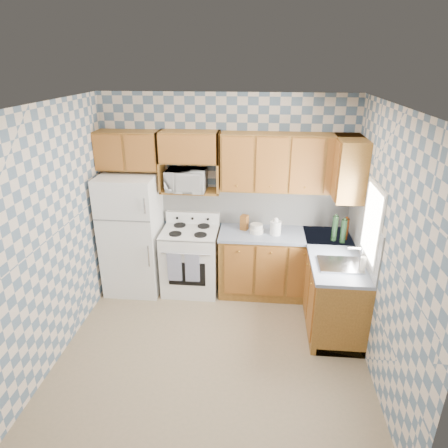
{
  "coord_description": "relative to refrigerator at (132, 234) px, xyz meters",
  "views": [
    {
      "loc": [
        0.47,
        -3.65,
        3.09
      ],
      "look_at": [
        0.05,
        0.75,
        1.25
      ],
      "focal_mm": 32.0,
      "sensor_mm": 36.0,
      "label": 1
    }
  ],
  "objects": [
    {
      "name": "microwave",
      "position": [
        0.76,
        0.13,
        0.75
      ],
      "size": [
        0.53,
        0.37,
        0.29
      ],
      "primitive_type": "imported",
      "rotation": [
        0.0,
        0.0,
        -0.03
      ],
      "color": "white",
      "rests_on": "microwave_shelf"
    },
    {
      "name": "cooktop",
      "position": [
        0.8,
        0.03,
        0.07
      ],
      "size": [
        0.76,
        0.65,
        0.02
      ],
      "primitive_type": "cube",
      "color": "silver",
      "rests_on": "stove_body"
    },
    {
      "name": "upper_cabinets_fridge",
      "position": [
        -0.02,
        0.19,
        1.13
      ],
      "size": [
        0.82,
        0.33,
        0.5
      ],
      "primitive_type": "cube",
      "color": "brown",
      "rests_on": "back_wall"
    },
    {
      "name": "backguard",
      "position": [
        0.8,
        0.3,
        0.16
      ],
      "size": [
        0.76,
        0.08,
        0.17
      ],
      "primitive_type": "cube",
      "color": "white",
      "rests_on": "cooktop"
    },
    {
      "name": "base_cabinets_right",
      "position": [
        2.67,
        -0.45,
        -0.4
      ],
      "size": [
        0.6,
        1.6,
        0.88
      ],
      "primitive_type": "cube",
      "color": "brown",
      "rests_on": "floor"
    },
    {
      "name": "back_wall",
      "position": [
        1.27,
        0.35,
        0.51
      ],
      "size": [
        3.4,
        0.02,
        2.7
      ],
      "primitive_type": "cube",
      "color": "slate",
      "rests_on": "ground"
    },
    {
      "name": "food_containers",
      "position": [
        1.71,
        0.03,
        0.14
      ],
      "size": [
        0.19,
        0.19,
        0.12
      ],
      "primitive_type": null,
      "color": "beige",
      "rests_on": "countertop_back"
    },
    {
      "name": "countertop_right",
      "position": [
        2.67,
        -0.45,
        0.06
      ],
      "size": [
        0.63,
        1.6,
        0.04
      ],
      "primitive_type": "cube",
      "color": "slate",
      "rests_on": "base_cabinets_right"
    },
    {
      "name": "refrigerator",
      "position": [
        0.0,
        0.0,
        0.0
      ],
      "size": [
        0.75,
        0.7,
        1.68
      ],
      "primitive_type": "cube",
      "color": "white",
      "rests_on": "floor"
    },
    {
      "name": "bottle_1",
      "position": [
        2.81,
        -0.17,
        0.23
      ],
      "size": [
        0.07,
        0.07,
        0.31
      ],
      "primitive_type": "cylinder",
      "color": "black",
      "rests_on": "countertop_back"
    },
    {
      "name": "base_cabinets_back",
      "position": [
        2.1,
        0.05,
        -0.4
      ],
      "size": [
        1.75,
        0.6,
        0.88
      ],
      "primitive_type": "cube",
      "color": "brown",
      "rests_on": "floor"
    },
    {
      "name": "upper_cabinets_back",
      "position": [
        2.1,
        0.19,
        1.01
      ],
      "size": [
        1.75,
        0.33,
        0.74
      ],
      "primitive_type": "cube",
      "color": "brown",
      "rests_on": "back_wall"
    },
    {
      "name": "electric_kettle",
      "position": [
        1.96,
        0.0,
        0.17
      ],
      "size": [
        0.15,
        0.15,
        0.19
      ],
      "primitive_type": "cylinder",
      "color": "white",
      "rests_on": "countertop_back"
    },
    {
      "name": "floor",
      "position": [
        1.27,
        -1.25,
        -0.84
      ],
      "size": [
        3.4,
        3.4,
        0.0
      ],
      "primitive_type": "plane",
      "color": "#7F7054",
      "rests_on": "ground"
    },
    {
      "name": "bottle_2",
      "position": [
        2.85,
        -0.07,
        0.22
      ],
      "size": [
        0.07,
        0.07,
        0.28
      ],
      "primitive_type": "cylinder",
      "color": "#58260B",
      "rests_on": "countertop_back"
    },
    {
      "name": "bottle_0",
      "position": [
        2.71,
        -0.11,
        0.24
      ],
      "size": [
        0.07,
        0.07,
        0.33
      ],
      "primitive_type": "cylinder",
      "color": "black",
      "rests_on": "countertop_back"
    },
    {
      "name": "countertop_back",
      "position": [
        2.1,
        0.05,
        0.06
      ],
      "size": [
        1.77,
        0.63,
        0.04
      ],
      "primitive_type": "cube",
      "color": "slate",
      "rests_on": "base_cabinets_back"
    },
    {
      "name": "soap_bottle",
      "position": [
        2.89,
        -0.91,
        0.17
      ],
      "size": [
        0.06,
        0.06,
        0.17
      ],
      "primitive_type": "cylinder",
      "color": "beige",
      "rests_on": "countertop_right"
    },
    {
      "name": "window",
      "position": [
        2.96,
        -0.8,
        0.61
      ],
      "size": [
        0.02,
        0.66,
        0.86
      ],
      "primitive_type": "cube",
      "color": "white",
      "rests_on": "right_wall"
    },
    {
      "name": "upper_cabinets_right",
      "position": [
        2.81,
        0.0,
        1.01
      ],
      "size": [
        0.33,
        0.7,
        0.74
      ],
      "primitive_type": "cube",
      "color": "brown",
      "rests_on": "right_wall"
    },
    {
      "name": "knife_block",
      "position": [
        1.54,
        0.13,
        0.18
      ],
      "size": [
        0.12,
        0.12,
        0.21
      ],
      "primitive_type": "cube",
      "rotation": [
        0.0,
        0.0,
        -0.37
      ],
      "color": "brown",
      "rests_on": "countertop_back"
    },
    {
      "name": "right_wall",
      "position": [
        2.97,
        -1.25,
        0.51
      ],
      "size": [
        0.02,
        3.2,
        2.7
      ],
      "primitive_type": "cube",
      "color": "slate",
      "rests_on": "ground"
    },
    {
      "name": "stove_body",
      "position": [
        0.8,
        0.03,
        -0.39
      ],
      "size": [
        0.76,
        0.65,
        0.9
      ],
      "primitive_type": "cube",
      "color": "white",
      "rests_on": "floor"
    },
    {
      "name": "dish_towel_left",
      "position": [
        0.65,
        -0.32,
        -0.31
      ],
      "size": [
        0.19,
        0.02,
        0.4
      ],
      "primitive_type": "cube",
      "color": "navy",
      "rests_on": "stove_body"
    },
    {
      "name": "backsplash_right",
      "position": [
        2.96,
        -0.45,
        0.36
      ],
      "size": [
        0.02,
        1.6,
        0.56
      ],
      "primitive_type": "cube",
      "color": "silver",
      "rests_on": "right_wall"
    },
    {
      "name": "sink",
      "position": [
        2.67,
        -0.8,
        0.09
      ],
      "size": [
        0.48,
        0.4,
        0.03
      ],
      "primitive_type": "cube",
      "color": "#B7B7BC",
      "rests_on": "countertop_right"
    },
    {
      "name": "backsplash_back",
      "position": [
        1.68,
        0.34,
        0.36
      ],
      "size": [
        2.6,
        0.02,
        0.56
      ],
      "primitive_type": "cube",
      "color": "silver",
      "rests_on": "back_wall"
    },
    {
      "name": "dish_towel_right",
      "position": [
        0.89,
        -0.32,
        -0.31
      ],
      "size": [
        0.19,
        0.02,
        0.4
      ],
      "primitive_type": "cube",
      "color": "navy",
      "rests_on": "stove_body"
    },
    {
      "name": "microwave_shelf",
      "position": [
        0.8,
        0.19,
        0.6
      ],
      "size": [
        0.8,
        0.33,
        0.03
      ],
      "primitive_type": "cube",
      "color": "brown",
      "rests_on": "back_wall"
    }
  ]
}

